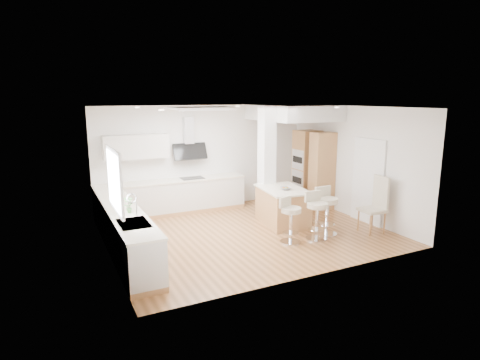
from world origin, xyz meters
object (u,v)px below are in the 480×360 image
bar_stool_c (326,208)px  bar_stool_b (316,213)px  bar_stool_a (290,217)px  peninsula (282,206)px  dining_chair (376,202)px

bar_stool_c → bar_stool_b: bearing=-159.9°
bar_stool_a → bar_stool_c: bar_stool_c is taller
peninsula → bar_stool_a: 1.27m
peninsula → bar_stool_b: (0.08, -1.23, 0.14)m
bar_stool_b → dining_chair: size_ratio=0.81×
bar_stool_a → bar_stool_b: 0.62m
bar_stool_a → peninsula: bearing=43.2°
peninsula → dining_chair: size_ratio=1.21×
bar_stool_b → bar_stool_c: size_ratio=0.97×
peninsula → bar_stool_c: size_ratio=1.46×
bar_stool_a → bar_stool_b: bar_stool_b is taller
bar_stool_a → bar_stool_c: size_ratio=0.91×
peninsula → dining_chair: (1.59, -1.42, 0.24)m
dining_chair → bar_stool_b: bearing=176.0°
bar_stool_b → bar_stool_a: bearing=172.7°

